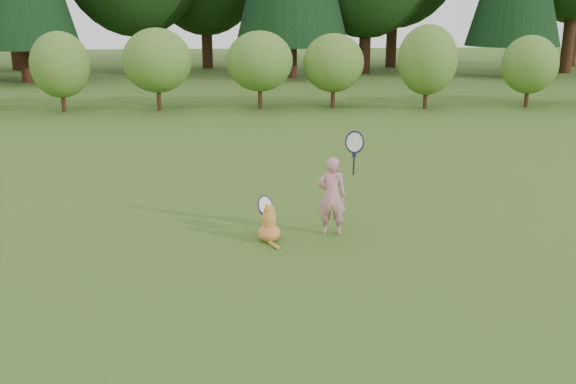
{
  "coord_description": "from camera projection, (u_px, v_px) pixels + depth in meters",
  "views": [
    {
      "loc": [
        -0.51,
        -7.6,
        3.07
      ],
      "look_at": [
        0.2,
        0.8,
        0.7
      ],
      "focal_mm": 40.0,
      "sensor_mm": 36.0,
      "label": 1
    }
  ],
  "objects": [
    {
      "name": "ground",
      "position": [
        278.0,
        262.0,
        8.16
      ],
      "size": [
        100.0,
        100.0,
        0.0
      ],
      "primitive_type": "plane",
      "color": "#345417",
      "rests_on": "ground"
    },
    {
      "name": "shrub_row",
      "position": [
        249.0,
        67.0,
        20.26
      ],
      "size": [
        28.0,
        3.0,
        2.8
      ],
      "primitive_type": null,
      "color": "#436D21",
      "rests_on": "ground"
    },
    {
      "name": "tennis_ball",
      "position": [
        328.0,
        163.0,
        9.82
      ],
      "size": [
        0.08,
        0.08,
        0.08
      ],
      "color": "#A4DD1A",
      "rests_on": "ground"
    },
    {
      "name": "cat",
      "position": [
        269.0,
        221.0,
        8.89
      ],
      "size": [
        0.4,
        0.78,
        0.71
      ],
      "rotation": [
        0.0,
        0.0,
        -0.07
      ],
      "color": "#C65E26",
      "rests_on": "ground"
    },
    {
      "name": "child",
      "position": [
        332.0,
        194.0,
        9.05
      ],
      "size": [
        0.65,
        0.39,
        1.69
      ],
      "rotation": [
        0.0,
        0.0,
        3.01
      ],
      "color": "pink",
      "rests_on": "ground"
    }
  ]
}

